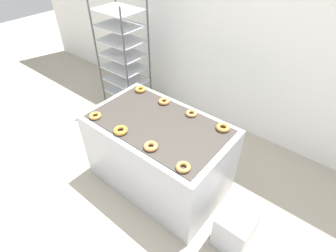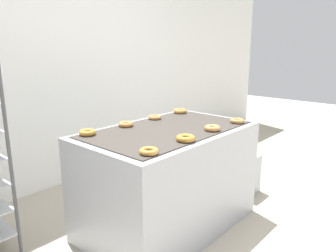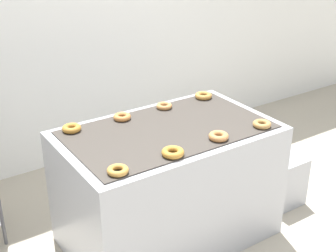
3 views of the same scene
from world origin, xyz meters
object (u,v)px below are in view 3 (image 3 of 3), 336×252
at_px(fryer_machine, 168,185).
at_px(donut_near_right, 262,124).
at_px(donut_near_left, 118,170).
at_px(donut_near_midright, 219,136).
at_px(donut_far_left, 72,128).
at_px(donut_far_midright, 164,106).
at_px(donut_far_midleft, 122,117).
at_px(glaze_bin, 277,177).
at_px(donut_near_midleft, 173,152).
at_px(donut_far_right, 203,96).

bearing_deg(fryer_machine, donut_near_right, -30.48).
bearing_deg(donut_near_left, fryer_machine, 30.63).
relative_size(donut_near_left, donut_near_right, 0.99).
xyz_separation_m(fryer_machine, donut_near_midright, (0.17, -0.29, 0.44)).
distance_m(donut_near_right, donut_far_left, 1.22).
xyz_separation_m(donut_near_midright, donut_far_midright, (-0.01, 0.60, -0.00)).
bearing_deg(donut_far_left, donut_far_midleft, -2.62).
height_order(fryer_machine, glaze_bin, fryer_machine).
relative_size(fryer_machine, donut_near_midright, 11.28).
bearing_deg(donut_far_midleft, donut_near_left, -120.40).
distance_m(glaze_bin, donut_near_midright, 1.06).
distance_m(donut_near_left, donut_near_midleft, 0.35).
xyz_separation_m(donut_near_midleft, donut_near_right, (0.70, 0.00, -0.00)).
bearing_deg(donut_near_midright, glaze_bin, 14.41).
xyz_separation_m(glaze_bin, donut_near_midleft, (-1.15, -0.22, 0.66)).
distance_m(glaze_bin, donut_far_midleft, 1.38).
bearing_deg(donut_far_midleft, glaze_bin, -18.43).
height_order(donut_near_left, donut_far_midright, same).
bearing_deg(donut_near_right, donut_far_midright, 120.05).
height_order(donut_near_right, donut_far_right, donut_far_right).
relative_size(donut_near_right, donut_far_midleft, 1.00).
height_order(fryer_machine, donut_far_left, donut_far_left).
bearing_deg(donut_near_midright, donut_far_right, 60.05).
distance_m(glaze_bin, donut_far_right, 0.89).
distance_m(donut_near_midleft, donut_far_right, 0.93).
xyz_separation_m(glaze_bin, donut_far_right, (-0.46, 0.39, 0.66)).
distance_m(fryer_machine, donut_far_midleft, 0.56).
xyz_separation_m(donut_far_left, donut_far_midleft, (0.35, -0.02, -0.00)).
relative_size(donut_far_midright, donut_far_right, 0.89).
bearing_deg(donut_near_left, glaze_bin, 8.53).
xyz_separation_m(glaze_bin, donut_near_midright, (-0.80, -0.21, 0.66)).
bearing_deg(donut_near_midleft, fryer_machine, 60.67).
distance_m(donut_near_left, donut_near_midright, 0.71).
bearing_deg(fryer_machine, donut_near_midleft, -119.33).
bearing_deg(donut_near_left, donut_far_midright, 41.45).
distance_m(donut_near_midright, donut_far_left, 0.93).
xyz_separation_m(donut_near_left, donut_far_left, (0.00, 0.63, 0.00)).
bearing_deg(donut_far_midleft, donut_near_midleft, -90.31).
bearing_deg(fryer_machine, donut_near_midright, -59.28).
relative_size(glaze_bin, donut_near_right, 3.33).
bearing_deg(donut_near_right, donut_near_midright, 177.73).
bearing_deg(donut_far_right, glaze_bin, -40.54).
distance_m(donut_near_midleft, donut_far_midright, 0.71).
height_order(donut_far_left, donut_far_midright, donut_far_left).
distance_m(fryer_machine, glaze_bin, 1.01).
distance_m(donut_near_left, donut_far_right, 1.22).
xyz_separation_m(donut_far_midleft, donut_far_right, (0.69, 0.01, 0.00)).
height_order(fryer_machine, donut_near_left, donut_near_left).
bearing_deg(donut_far_midright, donut_near_midleft, -119.23).
bearing_deg(glaze_bin, donut_far_midright, 154.19).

